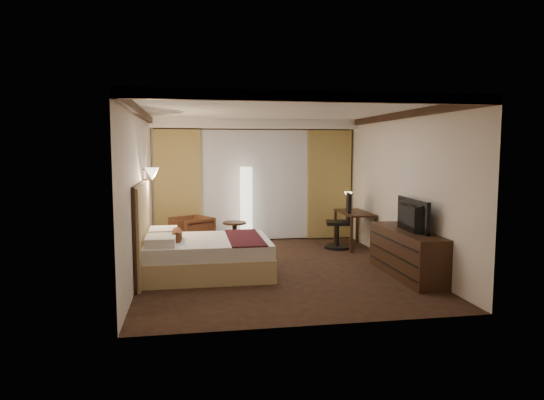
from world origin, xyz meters
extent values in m
cube|color=black|center=(0.00, 0.00, 0.00)|extent=(4.50, 5.50, 0.01)
cube|color=white|center=(0.00, 0.00, 2.70)|extent=(4.50, 5.50, 0.01)
cube|color=silver|center=(0.00, 2.75, 1.35)|extent=(4.50, 0.02, 2.70)
cube|color=silver|center=(-2.25, 0.00, 1.35)|extent=(0.02, 5.50, 2.70)
cube|color=silver|center=(2.25, 0.00, 1.35)|extent=(0.02, 5.50, 2.70)
cube|color=white|center=(0.00, 2.50, 2.60)|extent=(4.50, 0.50, 0.20)
cube|color=silver|center=(0.00, 2.67, 1.25)|extent=(2.48, 0.04, 2.45)
cube|color=tan|center=(-1.70, 2.61, 1.25)|extent=(1.00, 0.14, 2.45)
cube|color=tan|center=(1.70, 2.61, 1.25)|extent=(1.00, 0.14, 2.45)
imported|color=#472415|center=(-1.42, 2.01, 0.37)|extent=(0.94, 0.95, 0.73)
imported|color=black|center=(1.97, -0.83, 1.08)|extent=(0.72, 1.18, 0.15)
camera|label=1|loc=(-1.45, -8.06, 2.05)|focal=32.00mm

